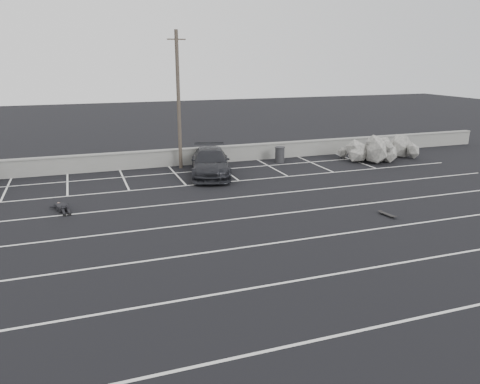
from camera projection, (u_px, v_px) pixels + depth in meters
name	position (u px, v px, depth m)	size (l,w,h in m)	color
ground	(217.00, 251.00, 16.51)	(120.00, 120.00, 0.00)	black
seawall	(152.00, 159.00, 29.03)	(50.00, 0.45, 1.06)	gray
stall_lines	(186.00, 214.00, 20.47)	(36.00, 20.05, 0.01)	silver
car_right	(210.00, 162.00, 26.93)	(2.16, 5.33, 1.55)	black
utility_pole	(179.00, 101.00, 27.85)	(1.09, 0.22, 8.15)	#4C4238
trash_bin	(280.00, 154.00, 30.44)	(0.86, 0.86, 1.02)	#2A2B2D
riprap_pile	(377.00, 152.00, 30.89)	(5.42, 3.48, 1.41)	#9A9890
person	(61.00, 205.00, 20.99)	(1.34, 2.30, 0.43)	black
skateboard	(387.00, 214.00, 20.15)	(0.32, 0.80, 0.09)	black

